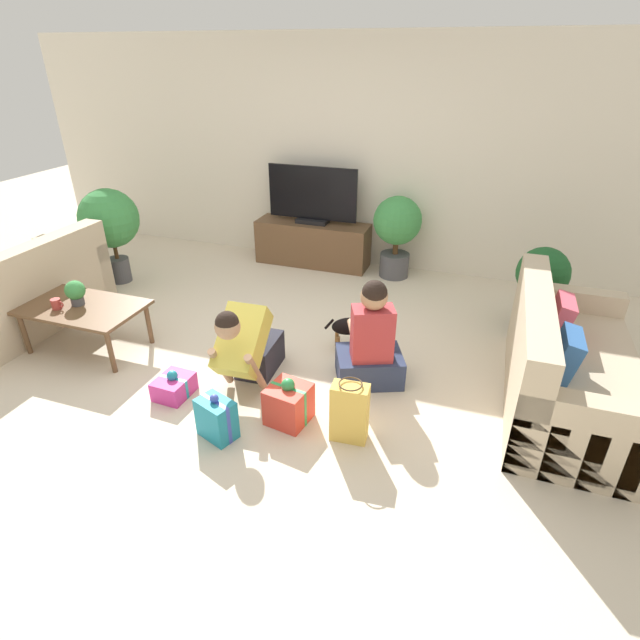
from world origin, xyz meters
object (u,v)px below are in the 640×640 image
Objects in this scene: person_sitting at (371,345)px; gift_box_b at (174,386)px; tv at (312,198)px; person_kneeling at (248,346)px; coffee_table at (83,310)px; potted_plant_corner_left at (110,222)px; gift_box_a at (217,418)px; sofa_right at (564,369)px; dog at (354,326)px; gift_bag_a at (350,412)px; potted_plant_back_right at (397,228)px; tv_console at (313,244)px; gift_box_c at (289,403)px; sofa_left at (17,299)px; mug at (56,304)px; potted_plant_corner_right at (541,281)px; tabletop_plant at (75,292)px.

person_sitting is 1.58m from gift_box_b.
person_kneeling is at bearing -81.18° from tv.
coffee_table is 1.57m from potted_plant_corner_left.
sofa_right is at bearing 27.64° from gift_box_a.
potted_plant_corner_left is 3.08m from dog.
sofa_right is 5.94× the size of gift_box_b.
potted_plant_corner_left reaches higher than gift_bag_a.
person_kneeling reaches higher than gift_bag_a.
gift_box_a is at bearing -81.70° from tv.
person_kneeling reaches higher than coffee_table.
tv_console is at bearing 177.28° from potted_plant_back_right.
gift_box_c is at bearing 38.19° from gift_box_a.
sofa_left is at bearing -18.76° from person_sitting.
person_sitting is at bearing 50.16° from gift_box_a.
mug is (-2.71, 0.28, 0.25)m from gift_bag_a.
potted_plant_corner_right reaches higher than coffee_table.
tabletop_plant is at bearing 165.28° from coffee_table.
tv_console is 1.47× the size of potted_plant_back_right.
tv reaches higher than gift_bag_a.
coffee_table is at bearing -155.11° from potted_plant_corner_right.
person_kneeling is at bearing 144.86° from gift_box_c.
sofa_right is 3.44m from tv_console.
person_kneeling is 1.85× the size of dog.
person_sitting is 2.56× the size of gift_box_a.
person_sitting is at bearing -131.89° from potted_plant_corner_right.
coffee_table is 0.21m from mug.
potted_plant_back_right is at bearing -25.30° from dog.
mug is at bearing -13.39° from person_sitting.
potted_plant_corner_left is 2.33× the size of gift_bag_a.
gift_box_a is 0.77× the size of gift_bag_a.
potted_plant_corner_right is (3.80, 1.76, 0.10)m from coffee_table.
tabletop_plant is (0.84, -0.08, 0.24)m from sofa_left.
gift_box_b is (-0.08, -2.96, -0.18)m from tv_console.
gift_box_c is (2.09, -0.35, -0.23)m from coffee_table.
sofa_right is 1.66× the size of potted_plant_corner_left.
tv_console is at bearing 106.69° from gift_box_c.
sofa_left is 1.00× the size of sofa_right.
potted_plant_corner_left is at bearing 118.99° from coffee_table.
dog is 2.01× the size of tabletop_plant.
tv is 1.22× the size of person_sitting.
tabletop_plant is at bearing 158.50° from gift_box_a.
sofa_left is 3.02m from gift_box_c.
gift_box_b is 1.35× the size of tabletop_plant.
sofa_right is 5.06× the size of gift_box_a.
tv is at bearing 114.34° from gift_bag_a.
tv_console is (1.21, 2.59, -0.12)m from coffee_table.
sofa_right reaches higher than potted_plant_corner_right.
tv is at bearing 64.07° from tabletop_plant.
potted_plant_back_right is 1.73m from potted_plant_corner_right.
potted_plant_back_right is (2.26, 2.54, 0.21)m from coffee_table.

